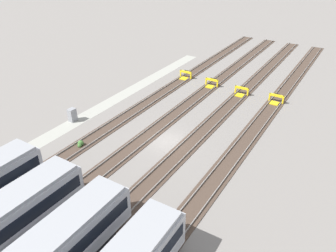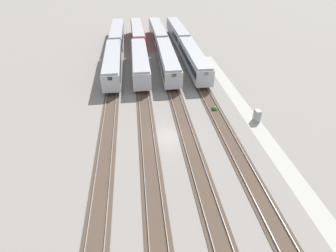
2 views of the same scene
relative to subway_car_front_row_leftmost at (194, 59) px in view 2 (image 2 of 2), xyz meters
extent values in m
plane|color=gray|center=(-20.27, 7.28, -2.04)|extent=(400.00, 400.00, 0.00)
cube|color=#9E9E93|center=(-20.27, -4.31, -2.04)|extent=(54.00, 2.00, 0.01)
cube|color=#47382D|center=(-20.27, 0.04, -2.01)|extent=(90.00, 2.23, 0.06)
cube|color=gray|center=(-20.27, 0.75, -1.90)|extent=(90.00, 0.07, 0.15)
cube|color=gray|center=(-20.27, -0.68, -1.90)|extent=(90.00, 0.07, 0.15)
cube|color=#47382D|center=(-20.27, 4.86, -2.01)|extent=(90.00, 2.24, 0.06)
cube|color=gray|center=(-20.27, 5.58, -1.90)|extent=(90.00, 0.07, 0.15)
cube|color=gray|center=(-20.27, 4.15, -1.90)|extent=(90.00, 0.07, 0.15)
cube|color=#47382D|center=(-20.27, 9.69, -2.01)|extent=(90.00, 2.24, 0.06)
cube|color=gray|center=(-20.27, 10.41, -1.90)|extent=(90.00, 0.07, 0.15)
cube|color=gray|center=(-20.27, 8.97, -1.90)|extent=(90.00, 0.07, 0.15)
cube|color=#47382D|center=(-20.27, 14.52, -2.01)|extent=(90.00, 2.23, 0.06)
cube|color=gray|center=(-20.27, 15.24, -1.90)|extent=(90.00, 0.07, 0.15)
cube|color=gray|center=(-20.27, 13.80, -1.90)|extent=(90.00, 0.07, 0.15)
cube|color=#ADAFB7|center=(0.00, 0.00, 0.01)|extent=(18.00, 2.81, 2.70)
cube|color=black|center=(0.00, 0.00, 0.33)|extent=(17.28, 2.85, 1.08)
cube|color=#9EA0A8|center=(0.00, 0.00, -0.75)|extent=(17.64, 2.84, 0.54)
cube|color=#999BA0|center=(0.00, 0.00, 1.51)|extent=(17.46, 2.53, 0.30)
cube|color=blue|center=(8.96, -0.01, 1.01)|extent=(0.08, 0.70, 0.56)
cube|color=blue|center=(-8.96, 0.01, 1.01)|extent=(0.08, 0.70, 0.56)
cube|color=black|center=(5.58, 0.00, -1.69)|extent=(3.60, 2.24, 0.70)
cube|color=black|center=(-5.58, 0.00, -1.69)|extent=(3.60, 2.24, 0.70)
cube|color=#ADAFB7|center=(18.67, 14.49, 0.01)|extent=(18.01, 2.84, 2.70)
cube|color=black|center=(18.67, 14.49, 0.33)|extent=(17.29, 2.88, 1.08)
cube|color=#9EA0A8|center=(18.67, 14.49, -0.75)|extent=(17.65, 2.87, 0.54)
cube|color=#999BA0|center=(18.67, 14.49, 1.51)|extent=(17.47, 2.56, 0.30)
cube|color=blue|center=(27.63, 14.51, 1.01)|extent=(0.08, 0.70, 0.56)
cube|color=blue|center=(9.71, 14.47, 1.01)|extent=(0.08, 0.70, 0.56)
cube|color=black|center=(24.25, 14.50, -1.69)|extent=(3.60, 2.25, 0.70)
cube|color=black|center=(13.09, 14.48, -1.69)|extent=(3.60, 2.25, 0.70)
cube|color=#ADAFB7|center=(0.00, 4.80, 0.01)|extent=(18.04, 3.04, 2.70)
cube|color=black|center=(0.00, 4.80, 0.33)|extent=(17.32, 3.07, 1.08)
cube|color=#9EA0A8|center=(0.00, 4.80, -0.75)|extent=(17.68, 3.07, 0.54)
cube|color=#999BA0|center=(0.00, 4.80, 1.51)|extent=(17.49, 2.75, 0.30)
cube|color=blue|center=(8.96, 4.68, 1.01)|extent=(0.09, 0.70, 0.56)
cube|color=blue|center=(-8.96, 4.92, 1.01)|extent=(0.09, 0.70, 0.56)
cube|color=black|center=(5.58, 4.73, -1.69)|extent=(3.63, 2.29, 0.70)
cube|color=black|center=(-5.58, 4.88, -1.69)|extent=(3.63, 2.29, 0.70)
cube|color=red|center=(18.97, 9.63, 0.01)|extent=(18.04, 3.07, 2.70)
cube|color=black|center=(18.97, 9.63, 0.33)|extent=(17.32, 3.10, 1.08)
cube|color=#B70F0A|center=(18.97, 9.63, -0.75)|extent=(17.68, 3.09, 0.54)
cube|color=#999BA0|center=(18.97, 9.63, 1.51)|extent=(17.50, 2.78, 0.30)
cube|color=blue|center=(27.93, 9.77, 1.01)|extent=(0.09, 0.70, 0.56)
cube|color=blue|center=(10.01, 9.50, 1.01)|extent=(0.09, 0.70, 0.56)
cube|color=black|center=(24.55, 9.72, -1.69)|extent=(3.63, 2.29, 0.70)
cube|color=black|center=(13.39, 9.55, -1.69)|extent=(3.63, 2.29, 0.70)
cube|color=#ADAFB7|center=(0.00, 14.57, 0.01)|extent=(18.04, 3.05, 2.70)
cube|color=black|center=(0.00, 14.57, 0.33)|extent=(17.32, 3.08, 1.08)
cube|color=#9EA0A8|center=(0.00, 14.57, -0.75)|extent=(17.68, 3.08, 0.54)
cube|color=#999BA0|center=(0.00, 14.57, 1.51)|extent=(17.49, 2.76, 0.30)
cube|color=blue|center=(8.96, 14.70, 1.01)|extent=(0.09, 0.70, 0.56)
cube|color=blue|center=(-8.96, 14.45, 1.01)|extent=(0.09, 0.70, 0.56)
cube|color=black|center=(5.58, 14.65, -1.69)|extent=(3.63, 2.29, 0.70)
cube|color=black|center=(-5.58, 14.49, -1.69)|extent=(3.63, 2.29, 0.70)
cube|color=#ADAFB7|center=(0.00, 9.75, 0.01)|extent=(18.01, 2.88, 2.70)
cube|color=black|center=(0.00, 9.75, 0.33)|extent=(17.29, 2.92, 1.08)
cube|color=#9EA0A8|center=(0.00, 9.75, -0.75)|extent=(17.65, 2.91, 0.54)
cube|color=#999BA0|center=(0.00, 9.75, 1.51)|extent=(17.47, 2.60, 0.30)
cube|color=blue|center=(8.96, 9.71, 1.01)|extent=(0.08, 0.70, 0.56)
cube|color=blue|center=(-8.96, 9.79, 1.01)|extent=(0.08, 0.70, 0.56)
cube|color=black|center=(5.58, 9.72, -1.69)|extent=(3.61, 2.26, 0.70)
cube|color=black|center=(-5.58, 9.77, -1.69)|extent=(3.61, 2.26, 0.70)
cube|color=#ADAFB7|center=(18.92, 4.83, 0.01)|extent=(18.04, 3.10, 2.70)
cube|color=black|center=(18.92, 4.83, 0.33)|extent=(17.32, 3.13, 1.08)
cube|color=#9EA0A8|center=(18.92, 4.83, -0.75)|extent=(17.68, 3.12, 0.54)
cube|color=#999BA0|center=(18.92, 4.83, 1.51)|extent=(17.50, 2.81, 0.30)
cube|color=blue|center=(27.88, 4.98, 1.01)|extent=(0.09, 0.70, 0.56)
cube|color=blue|center=(9.97, 4.68, 1.01)|extent=(0.09, 0.70, 0.56)
cube|color=black|center=(24.50, 4.92, -1.69)|extent=(3.64, 2.30, 0.70)
cube|color=black|center=(13.35, 4.74, -1.69)|extent=(3.64, 2.30, 0.70)
cube|color=#ADAFB7|center=(18.74, 0.08, 0.01)|extent=(18.04, 3.10, 2.70)
cube|color=black|center=(18.74, 0.08, 0.33)|extent=(17.33, 3.13, 1.08)
cube|color=#9EA0A8|center=(18.74, 0.08, -0.75)|extent=(17.68, 3.12, 0.54)
cube|color=#999BA0|center=(18.74, 0.08, 1.51)|extent=(17.50, 2.81, 0.30)
cube|color=blue|center=(27.70, 0.23, 1.01)|extent=(0.09, 0.70, 0.56)
cube|color=blue|center=(9.78, -0.07, 1.01)|extent=(0.09, 0.70, 0.56)
cube|color=black|center=(24.32, 0.17, -1.69)|extent=(3.64, 2.30, 0.70)
cube|color=black|center=(13.16, -0.01, -1.69)|extent=(3.64, 2.30, 0.70)
cube|color=gray|center=(-18.12, -4.73, -1.24)|extent=(0.90, 0.70, 1.60)
cube|color=#333338|center=(-18.12, -5.09, -1.00)|extent=(0.70, 0.04, 0.36)
sphere|color=#427033|center=(-14.70, -0.03, -1.76)|extent=(0.64, 0.64, 0.64)
sphere|color=#427033|center=(-14.40, 0.09, -1.86)|extent=(0.44, 0.44, 0.44)
sphere|color=#427033|center=(-14.92, -0.21, -1.90)|extent=(0.36, 0.36, 0.36)
camera|label=1|loc=(4.99, 23.21, 17.26)|focal=35.00mm
camera|label=2|loc=(-45.36, 10.39, 16.89)|focal=28.00mm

